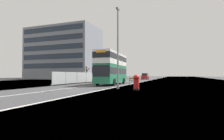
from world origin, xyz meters
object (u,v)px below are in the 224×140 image
double_decker_bus (112,68)px  roadworks_barrier (134,80)px  car_oncoming_near (121,77)px  car_receding_mid (145,77)px  lamppost_foreground (118,50)px  red_pillar_postbox (136,82)px

double_decker_bus → roadworks_barrier: 4.16m
car_oncoming_near → car_receding_mid: (5.00, 9.89, -0.05)m
double_decker_bus → car_receding_mid: (0.05, 29.84, -1.71)m
double_decker_bus → car_receding_mid: bearing=89.9°
lamppost_foreground → roadworks_barrier: lamppost_foreground is taller
double_decker_bus → lamppost_foreground: 8.70m
red_pillar_postbox → car_receding_mid: (-5.85, 38.69, 0.07)m
car_oncoming_near → lamppost_foreground: bearing=-72.9°
red_pillar_postbox → car_receding_mid: size_ratio=0.41×
double_decker_bus → car_receding_mid: size_ratio=2.77×
red_pillar_postbox → car_receding_mid: car_receding_mid is taller
double_decker_bus → roadworks_barrier: (3.65, -0.33, -1.96)m
car_oncoming_near → roadworks_barrier: bearing=-67.0°
lamppost_foreground → car_receding_mid: (-3.54, 37.60, -3.34)m
lamppost_foreground → car_oncoming_near: lamppost_foreground is taller
double_decker_bus → lamppost_foreground: size_ratio=1.18×
double_decker_bus → red_pillar_postbox: (5.90, -8.85, -1.78)m
double_decker_bus → red_pillar_postbox: size_ratio=6.77×
lamppost_foreground → red_pillar_postbox: size_ratio=5.74×
roadworks_barrier → car_oncoming_near: size_ratio=0.36×
double_decker_bus → car_oncoming_near: double_decker_bus is taller
car_oncoming_near → car_receding_mid: 11.08m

